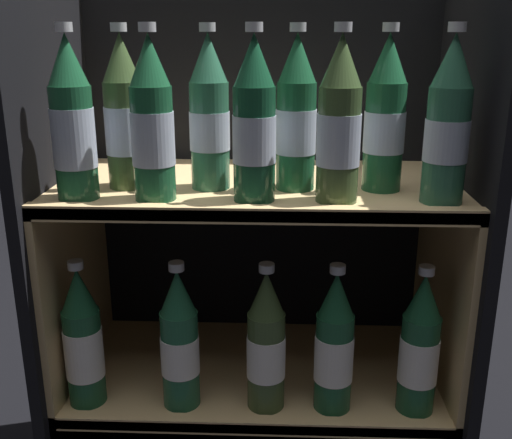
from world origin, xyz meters
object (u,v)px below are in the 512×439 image
bottle_upper_front_2 (256,125)px  bottle_upper_back_3 (385,118)px  bottle_lower_front_0 (83,342)px  bottle_lower_front_3 (334,346)px  bottle_lower_front_2 (266,345)px  bottle_upper_front_1 (152,125)px  bottle_upper_front_0 (73,125)px  bottle_upper_front_3 (339,126)px  bottle_upper_back_1 (209,117)px  bottle_lower_front_1 (180,343)px  bottle_lower_front_4 (419,348)px  bottle_upper_back_0 (124,117)px  bottle_upper_back_2 (296,118)px  bottle_upper_front_4 (448,126)px

bottle_upper_front_2 → bottle_upper_back_3: same height
bottle_lower_front_0 → bottle_lower_front_3: size_ratio=1.00×
bottle_lower_front_0 → bottle_lower_front_2: same height
bottle_upper_front_1 → bottle_upper_front_0: bearing=180.0°
bottle_lower_front_2 → bottle_lower_front_3: size_ratio=1.00×
bottle_upper_front_1 → bottle_upper_front_3: size_ratio=1.00×
bottle_upper_front_1 → bottle_upper_back_1: bearing=43.4°
bottle_lower_front_0 → bottle_lower_front_1: bearing=0.0°
bottle_upper_front_2 → bottle_lower_front_0: bearing=-180.0°
bottle_lower_front_1 → bottle_lower_front_4: 0.41m
bottle_lower_front_0 → bottle_upper_front_2: bearing=0.0°
bottle_upper_back_3 → bottle_lower_front_0: 0.64m
bottle_upper_front_0 → bottle_upper_back_3: 0.49m
bottle_upper_back_0 → bottle_upper_back_3: size_ratio=1.00×
bottle_upper_back_2 → bottle_lower_front_3: bottle_upper_back_2 is taller
bottle_lower_front_0 → bottle_upper_front_1: bearing=0.0°
bottle_upper_front_3 → bottle_upper_front_1: bearing=-180.0°
bottle_lower_front_0 → bottle_upper_back_1: bearing=18.8°
bottle_upper_front_4 → bottle_lower_front_0: size_ratio=1.00×
bottle_upper_front_4 → bottle_upper_back_1: bearing=168.5°
bottle_lower_front_1 → bottle_upper_back_1: bearing=55.4°
bottle_upper_back_2 → bottle_lower_front_0: size_ratio=1.00×
bottle_upper_back_2 → bottle_lower_front_3: (0.07, -0.07, -0.38)m
bottle_lower_front_3 → bottle_upper_front_0: bearing=180.0°
bottle_upper_front_1 → bottle_upper_back_2: 0.23m
bottle_upper_front_2 → bottle_upper_back_2: bearing=49.9°
bottle_upper_front_1 → bottle_upper_back_3: size_ratio=1.00×
bottle_upper_back_0 → bottle_upper_front_4: bearing=-8.4°
bottle_upper_front_2 → bottle_lower_front_2: 0.38m
bottle_upper_front_4 → bottle_upper_back_3: bearing=137.3°
bottle_upper_front_0 → bottle_upper_back_2: (0.34, 0.07, 0.00)m
bottle_upper_back_1 → bottle_lower_front_4: size_ratio=1.00×
bottle_upper_back_1 → bottle_lower_front_0: bearing=-161.2°
bottle_upper_front_0 → bottle_lower_front_0: 0.38m
bottle_upper_back_3 → bottle_upper_front_2: bearing=-160.1°
bottle_upper_front_2 → bottle_upper_back_0: same height
bottle_lower_front_2 → bottle_lower_front_0: bearing=-180.0°
bottle_upper_front_2 → bottle_upper_front_3: size_ratio=1.00×
bottle_lower_front_2 → bottle_upper_back_2: bearing=58.9°
bottle_upper_front_4 → bottle_upper_back_0: bearing=171.6°
bottle_upper_front_0 → bottle_lower_front_3: bottle_upper_front_0 is taller
bottle_upper_front_0 → bottle_upper_front_1: size_ratio=1.00×
bottle_upper_back_0 → bottle_upper_back_1: 0.14m
bottle_upper_front_0 → bottle_upper_front_3: (0.41, 0.00, 0.00)m
bottle_upper_front_0 → bottle_upper_back_0: (0.06, 0.07, 0.00)m
bottle_upper_back_2 → bottle_upper_back_0: bearing=-180.0°
bottle_upper_front_3 → bottle_lower_front_3: bottle_upper_front_3 is taller
bottle_upper_back_3 → bottle_lower_front_4: size_ratio=1.00×
bottle_upper_front_2 → bottle_upper_back_1: size_ratio=1.00×
bottle_upper_front_0 → bottle_upper_back_3: bearing=8.7°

